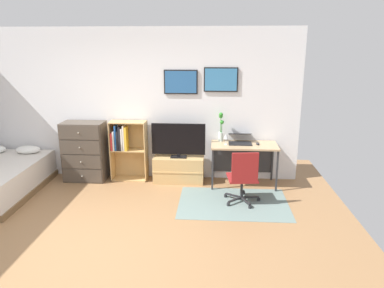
{
  "coord_description": "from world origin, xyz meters",
  "views": [
    {
      "loc": [
        1.58,
        -3.87,
        2.36
      ],
      "look_at": [
        1.21,
        1.5,
        0.89
      ],
      "focal_mm": 33.3,
      "sensor_mm": 36.0,
      "label": 1
    }
  ],
  "objects": [
    {
      "name": "laptop",
      "position": [
        2.0,
        2.19,
        0.81
      ],
      "size": [
        0.4,
        0.43,
        0.17
      ],
      "rotation": [
        0.0,
        0.0,
        -0.01
      ],
      "color": "black",
      "rests_on": "desk"
    },
    {
      "name": "wall_back_with_posters",
      "position": [
        0.02,
        2.43,
        1.36
      ],
      "size": [
        6.12,
        0.09,
        2.7
      ],
      "color": "white",
      "rests_on": "ground_plane"
    },
    {
      "name": "computer_mouse",
      "position": [
        2.3,
        2.08,
        0.76
      ],
      "size": [
        0.06,
        0.1,
        0.03
      ],
      "primitive_type": "ellipsoid",
      "color": "#262628",
      "rests_on": "desk"
    },
    {
      "name": "desk",
      "position": [
        2.07,
        2.15,
        0.6
      ],
      "size": [
        1.13,
        0.59,
        0.74
      ],
      "color": "tan",
      "rests_on": "ground_plane"
    },
    {
      "name": "tv_stand",
      "position": [
        0.92,
        2.17,
        0.23
      ],
      "size": [
        0.89,
        0.41,
        0.46
      ],
      "color": "tan",
      "rests_on": "ground_plane"
    },
    {
      "name": "television",
      "position": [
        0.92,
        2.15,
        0.77
      ],
      "size": [
        0.95,
        0.16,
        0.62
      ],
      "color": "black",
      "rests_on": "tv_stand"
    },
    {
      "name": "area_rug",
      "position": [
        1.87,
        1.28,
        0.0
      ],
      "size": [
        1.7,
        1.2,
        0.01
      ],
      "primitive_type": "cube",
      "color": "slate",
      "rests_on": "ground_plane"
    },
    {
      "name": "wine_glass",
      "position": [
        1.75,
        2.05,
        0.87
      ],
      "size": [
        0.07,
        0.07,
        0.18
      ],
      "color": "silver",
      "rests_on": "desk"
    },
    {
      "name": "bookshelf",
      "position": [
        -0.04,
        2.22,
        0.63
      ],
      "size": [
        0.64,
        0.3,
        1.08
      ],
      "color": "tan",
      "rests_on": "ground_plane"
    },
    {
      "name": "office_chair",
      "position": [
        2.01,
        1.28,
        0.46
      ],
      "size": [
        0.57,
        0.58,
        0.86
      ],
      "rotation": [
        0.0,
        0.0,
        0.11
      ],
      "color": "#232326",
      "rests_on": "ground_plane"
    },
    {
      "name": "dresser",
      "position": [
        -0.78,
        2.15,
        0.54
      ],
      "size": [
        0.74,
        0.46,
        1.07
      ],
      "color": "#4C4238",
      "rests_on": "ground_plane"
    },
    {
      "name": "bamboo_vase",
      "position": [
        1.67,
        2.28,
        0.97
      ],
      "size": [
        0.1,
        0.1,
        0.52
      ],
      "color": "silver",
      "rests_on": "desk"
    },
    {
      "name": "ground_plane",
      "position": [
        0.0,
        0.0,
        0.0
      ],
      "size": [
        7.2,
        7.2,
        0.0
      ],
      "primitive_type": "plane",
      "color": "#936B44"
    }
  ]
}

